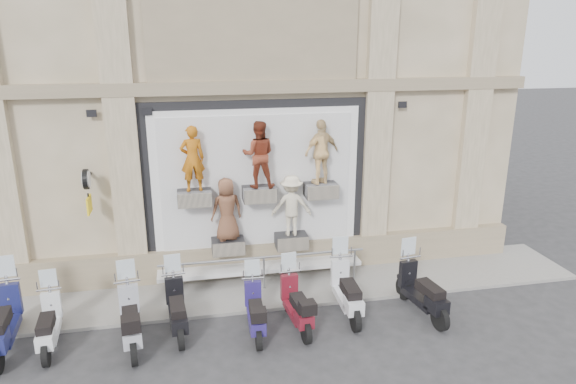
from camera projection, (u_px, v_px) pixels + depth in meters
name	position (u px, v px, depth m)	size (l,w,h in m)	color
ground	(279.00, 336.00, 10.72)	(90.00, 90.00, 0.00)	#2E2E30
sidewalk	(264.00, 288.00, 12.68)	(16.00, 2.20, 0.08)	gray
building	(236.00, 36.00, 15.52)	(14.00, 8.60, 12.00)	beige
shop_vitrine	(261.00, 190.00, 12.63)	(5.60, 0.83, 4.30)	black
guard_rail	(264.00, 274.00, 12.46)	(5.06, 0.10, 0.93)	#9EA0A5
clock_sign_bracket	(87.00, 185.00, 11.46)	(0.10, 0.80, 1.02)	black
scooter_a	(1.00, 311.00, 10.01)	(0.62, 2.13, 1.73)	#16194E
scooter_b	(47.00, 315.00, 10.14)	(0.52, 1.77, 1.44)	silver
scooter_c	(130.00, 309.00, 10.20)	(0.57, 1.96, 1.59)	#9B9EA8
scooter_d	(176.00, 299.00, 10.67)	(0.54, 1.86, 1.51)	black
scooter_e	(255.00, 302.00, 10.65)	(0.51, 1.74, 1.41)	navy
scooter_f	(297.00, 295.00, 10.87)	(0.53, 1.81, 1.47)	maroon
scooter_g	(347.00, 281.00, 11.35)	(0.58, 1.98, 1.61)	silver
scooter_h	(423.00, 281.00, 11.35)	(0.57, 1.96, 1.59)	black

